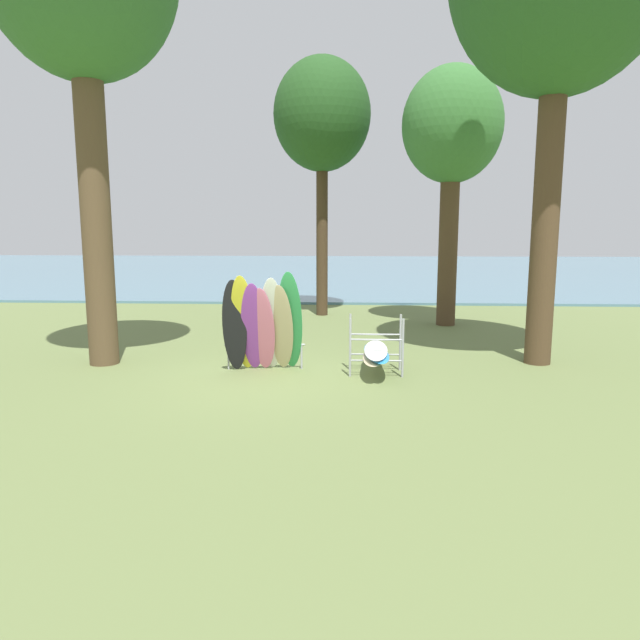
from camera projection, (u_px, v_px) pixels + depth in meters
name	position (u px, v px, depth m)	size (l,w,h in m)	color
ground_plane	(267.00, 379.00, 12.16)	(80.00, 80.00, 0.00)	olive
lake_water	(326.00, 270.00, 41.25)	(80.00, 36.00, 0.10)	slate
tree_mid_behind	(452.00, 131.00, 17.78)	(3.06, 3.06, 7.96)	#4C3823
tree_far_left_back	(322.00, 117.00, 19.74)	(3.30, 3.30, 8.77)	#42301E
leaning_board_pile	(263.00, 326.00, 12.52)	(1.78, 1.06, 2.23)	black
board_storage_rack	(376.00, 352.00, 12.52)	(1.15, 2.13, 1.25)	#9EA0A5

